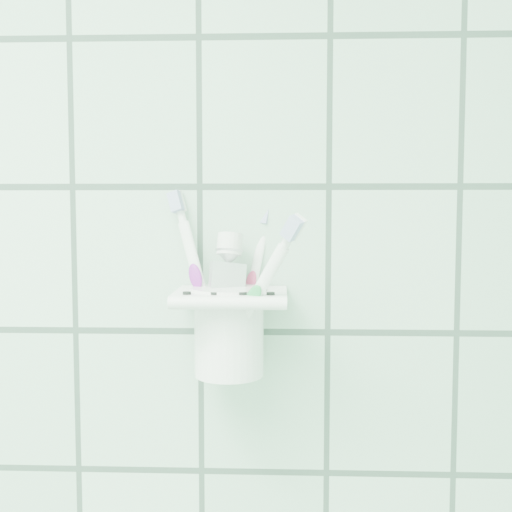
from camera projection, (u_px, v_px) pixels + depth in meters
The scene contains 6 objects.
holder_bracket at pixel (231, 298), 0.72m from camera, with size 0.12×0.10×0.04m.
cup at pixel (229, 328), 0.73m from camera, with size 0.09×0.09×0.10m.
toothbrush_pink at pixel (221, 274), 0.71m from camera, with size 0.07×0.06×0.21m.
toothbrush_blue at pixel (236, 283), 0.74m from camera, with size 0.05×0.05×0.19m.
toothbrush_orange at pixel (216, 273), 0.73m from camera, with size 0.09×0.09×0.20m.
toothpaste_tube at pixel (220, 291), 0.71m from camera, with size 0.05×0.05×0.16m.
Camera 1 is at (0.71, 0.44, 1.40)m, focal length 45.00 mm.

